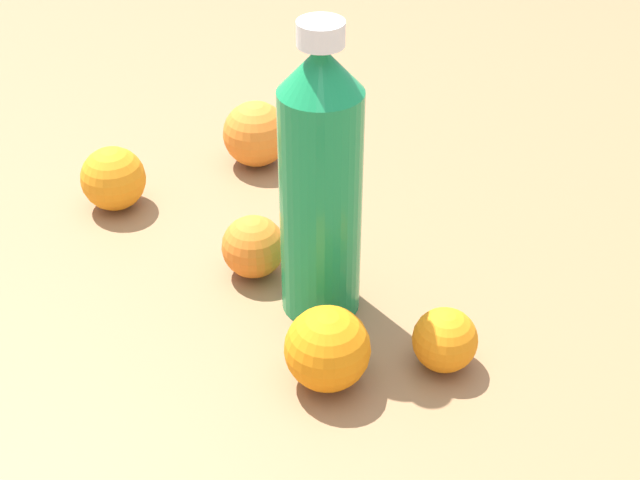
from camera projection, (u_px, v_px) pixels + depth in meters
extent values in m
plane|color=olive|center=(345.00, 291.00, 0.96)|extent=(2.40, 2.40, 0.00)
cylinder|color=#198C4C|center=(320.00, 205.00, 0.88)|extent=(0.08, 0.08, 0.24)
cone|color=#198C4C|center=(320.00, 68.00, 0.79)|extent=(0.08, 0.08, 0.04)
cylinder|color=white|center=(320.00, 33.00, 0.78)|extent=(0.04, 0.04, 0.02)
sphere|color=orange|center=(113.00, 179.00, 1.07)|extent=(0.08, 0.08, 0.08)
sphere|color=orange|center=(448.00, 338.00, 0.86)|extent=(0.06, 0.06, 0.06)
sphere|color=orange|center=(253.00, 247.00, 0.97)|extent=(0.07, 0.07, 0.07)
sphere|color=orange|center=(327.00, 349.00, 0.83)|extent=(0.08, 0.08, 0.08)
sphere|color=orange|center=(256.00, 134.00, 1.15)|extent=(0.08, 0.08, 0.08)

